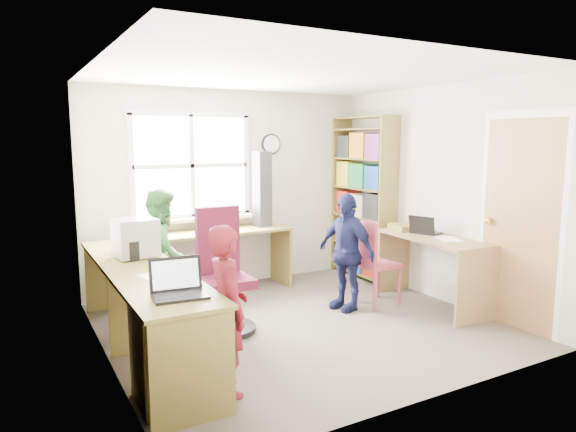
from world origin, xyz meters
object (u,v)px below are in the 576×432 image
(bookshelf, at_px, (363,202))
(person_red, at_px, (228,310))
(laptop_left, at_px, (178,287))
(person_navy, at_px, (346,252))
(swivel_chair, at_px, (223,278))
(person_green, at_px, (163,253))
(cd_tower, at_px, (262,189))
(right_desk, at_px, (435,255))
(wooden_chair, at_px, (372,260))
(laptop_right, at_px, (424,229))
(crt_monitor, at_px, (136,238))
(l_desk, at_px, (178,309))
(potted_plant, at_px, (202,218))

(bookshelf, xyz_separation_m, person_red, (-2.79, -2.10, -0.39))
(laptop_left, bearing_deg, person_navy, 31.80)
(swivel_chair, xyz_separation_m, person_green, (-0.38, 0.67, 0.15))
(cd_tower, bearing_deg, person_navy, -82.82)
(right_desk, bearing_deg, wooden_chair, 155.88)
(swivel_chair, relative_size, person_navy, 0.94)
(laptop_right, distance_m, person_green, 2.83)
(crt_monitor, relative_size, laptop_left, 0.99)
(crt_monitor, relative_size, person_navy, 0.31)
(bookshelf, relative_size, laptop_left, 5.40)
(person_navy, bearing_deg, l_desk, -89.36)
(right_desk, relative_size, bookshelf, 0.66)
(wooden_chair, distance_m, laptop_left, 2.67)
(right_desk, bearing_deg, potted_plant, 145.10)
(wooden_chair, xyz_separation_m, cd_tower, (-0.70, 1.27, 0.70))
(potted_plant, relative_size, person_green, 0.23)
(right_desk, bearing_deg, swivel_chair, 173.39)
(wooden_chair, bearing_deg, laptop_left, -160.02)
(crt_monitor, height_order, cd_tower, cd_tower)
(l_desk, distance_m, person_red, 0.67)
(person_green, bearing_deg, wooden_chair, -89.85)
(crt_monitor, distance_m, person_green, 0.66)
(right_desk, distance_m, bookshelf, 1.44)
(bookshelf, relative_size, person_red, 1.72)
(right_desk, height_order, crt_monitor, crt_monitor)
(laptop_right, height_order, person_navy, person_navy)
(cd_tower, bearing_deg, right_desk, -60.97)
(cd_tower, relative_size, person_green, 0.70)
(potted_plant, height_order, person_green, person_green)
(swivel_chair, distance_m, person_navy, 1.38)
(cd_tower, distance_m, person_green, 1.56)
(l_desk, height_order, potted_plant, potted_plant)
(person_red, relative_size, person_green, 0.93)
(l_desk, bearing_deg, laptop_right, 5.36)
(laptop_left, bearing_deg, right_desk, 18.16)
(bookshelf, distance_m, person_red, 3.51)
(person_green, bearing_deg, laptop_left, -171.54)
(person_red, height_order, person_navy, person_navy)
(right_desk, distance_m, potted_plant, 2.66)
(right_desk, relative_size, crt_monitor, 3.56)
(person_red, distance_m, person_navy, 2.12)
(l_desk, height_order, laptop_left, laptop_left)
(bookshelf, bearing_deg, person_navy, -134.59)
(wooden_chair, xyz_separation_m, person_navy, (-0.32, 0.05, 0.11))
(swivel_chair, bearing_deg, potted_plant, 79.54)
(right_desk, height_order, person_navy, person_navy)
(l_desk, height_order, person_red, person_red)
(laptop_right, bearing_deg, laptop_left, 86.96)
(person_red, bearing_deg, crt_monitor, 18.62)
(potted_plant, bearing_deg, cd_tower, -5.32)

